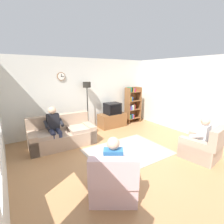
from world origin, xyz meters
name	(u,v)px	position (x,y,z in m)	size (l,w,h in m)	color
ground_plane	(128,155)	(0.00, 0.00, 0.00)	(12.00, 12.00, 0.00)	#B27F51
back_wall_assembly	(85,95)	(0.00, 2.66, 1.35)	(6.20, 0.17, 2.70)	silver
right_wall	(194,97)	(2.86, 0.00, 1.35)	(0.12, 5.80, 2.70)	silver
couch	(62,135)	(-1.29, 1.60, 0.31)	(1.93, 0.94, 0.90)	tan
tv_stand	(112,120)	(0.96, 2.25, 0.28)	(1.10, 0.56, 0.55)	brown
tv	(113,108)	(0.96, 2.23, 0.77)	(0.60, 0.49, 0.44)	black
bookshelf	(132,104)	(2.04, 2.32, 0.80)	(0.68, 0.36, 1.57)	brown
floor_lamp	(87,93)	(-0.07, 2.35, 1.45)	(0.28, 0.28, 1.85)	black
armchair_near_window	(113,180)	(-1.17, -1.04, 0.29)	(1.15, 1.17, 0.90)	beige
armchair_near_bookshelf	(202,148)	(1.50, -1.19, 0.29)	(0.93, 0.99, 0.90)	tan
area_rug	(127,151)	(0.10, 0.14, 0.01)	(2.20, 1.70, 0.01)	#AD9E8E
person_on_couch	(54,126)	(-1.53, 1.49, 0.70)	(0.52, 0.55, 1.24)	black
person_in_left_armchair	(113,162)	(-1.12, -0.97, 0.60)	(0.61, 0.64, 1.12)	#3372B2
person_in_right_armchair	(200,135)	(1.49, -1.10, 0.60)	(0.56, 0.58, 1.12)	silver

